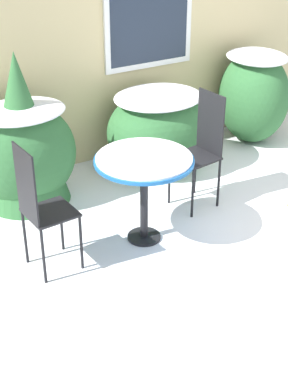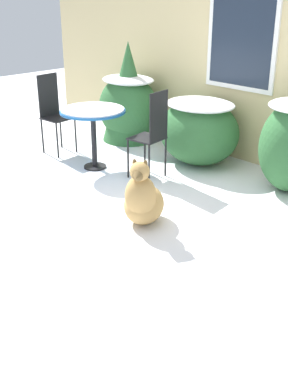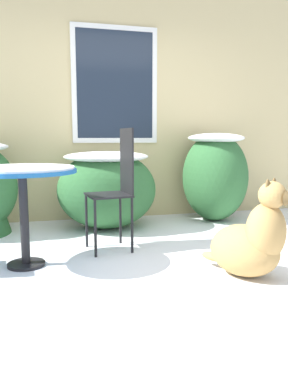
{
  "view_description": "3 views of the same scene",
  "coord_description": "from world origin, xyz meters",
  "views": [
    {
      "loc": [
        -3.2,
        -3.26,
        2.89
      ],
      "look_at": [
        -1.0,
        0.51,
        0.47
      ],
      "focal_mm": 55.0,
      "sensor_mm": 36.0,
      "label": 1
    },
    {
      "loc": [
        3.79,
        -3.17,
        2.26
      ],
      "look_at": [
        0.59,
        -0.11,
        0.33
      ],
      "focal_mm": 45.0,
      "sensor_mm": 36.0,
      "label": 2
    },
    {
      "loc": [
        -0.79,
        -2.53,
        1.01
      ],
      "look_at": [
        0.0,
        0.6,
        0.55
      ],
      "focal_mm": 35.0,
      "sensor_mm": 36.0,
      "label": 3
    }
  ],
  "objects": [
    {
      "name": "ground_plane",
      "position": [
        0.0,
        0.0,
        0.0
      ],
      "size": [
        16.0,
        16.0,
        0.0
      ],
      "primitive_type": "plane",
      "color": "white"
    },
    {
      "name": "house_wall",
      "position": [
        0.0,
        2.2,
        1.64
      ],
      "size": [
        8.0,
        0.1,
        3.29
      ],
      "color": "#D1BC84",
      "rests_on": "ground_plane"
    },
    {
      "name": "shrub_left",
      "position": [
        -1.63,
        1.68,
        0.53
      ],
      "size": [
        1.0,
        0.83,
        0.99
      ],
      "color": "#2D6033",
      "rests_on": "ground_plane"
    },
    {
      "name": "shrub_middle",
      "position": [
        -0.17,
        1.63,
        0.47
      ],
      "size": [
        1.11,
        0.97,
        0.87
      ],
      "color": "#2D6033",
      "rests_on": "ground_plane"
    },
    {
      "name": "evergreen_bush",
      "position": [
        -1.63,
        1.69,
        0.74
      ],
      "size": [
        0.82,
        0.82,
        1.48
      ],
      "color": "#2D6033",
      "rests_on": "ground_plane"
    },
    {
      "name": "patio_table",
      "position": [
        -1.0,
        0.51,
        0.69
      ],
      "size": [
        0.84,
        0.84,
        0.8
      ],
      "color": "black",
      "rests_on": "ground_plane"
    },
    {
      "name": "patio_chair_near_table",
      "position": [
        -0.21,
        0.79,
        0.6
      ],
      "size": [
        0.41,
        0.41,
        1.1
      ],
      "rotation": [
        0.0,
        0.0,
        -1.44
      ],
      "color": "black",
      "rests_on": "ground_plane"
    },
    {
      "name": "patio_chair_far_side",
      "position": [
        -1.92,
        0.52,
        0.6
      ],
      "size": [
        0.4,
        0.4,
        1.1
      ],
      "rotation": [
        0.0,
        0.0,
        1.65
      ],
      "color": "black",
      "rests_on": "ground_plane"
    },
    {
      "name": "dog",
      "position": [
        0.62,
        -0.15,
        0.27
      ],
      "size": [
        0.63,
        0.66,
        0.74
      ],
      "rotation": [
        0.0,
        0.0,
        0.59
      ],
      "color": "tan",
      "rests_on": "ground_plane"
    }
  ]
}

